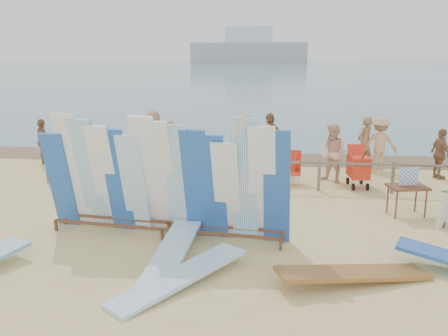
# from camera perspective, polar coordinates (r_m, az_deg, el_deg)

# --- Properties ---
(ground) EXTENTS (160.00, 160.00, 0.00)m
(ground) POSITION_cam_1_polar(r_m,az_deg,el_deg) (10.76, 1.70, -6.84)
(ground) COLOR #DEC980
(ground) RESTS_ON ground
(ocean) EXTENTS (320.00, 240.00, 0.02)m
(ocean) POSITION_cam_1_polar(r_m,az_deg,el_deg) (138.10, 6.57, 11.93)
(ocean) COLOR slate
(ocean) RESTS_ON ground
(wet_sand_strip) EXTENTS (40.00, 2.60, 0.01)m
(wet_sand_strip) POSITION_cam_1_polar(r_m,az_deg,el_deg) (17.67, 3.80, 1.29)
(wet_sand_strip) COLOR brown
(wet_sand_strip) RESTS_ON ground
(distant_ship) EXTENTS (45.00, 8.00, 14.00)m
(distant_ship) POSITION_cam_1_polar(r_m,az_deg,el_deg) (190.48, 3.01, 14.03)
(distant_ship) COLOR #999EA3
(distant_ship) RESTS_ON ocean
(fence) EXTENTS (12.08, 0.08, 0.90)m
(fence) POSITION_cam_1_polar(r_m,az_deg,el_deg) (13.44, 2.87, 0.14)
(fence) COLOR #6F6254
(fence) RESTS_ON ground
(main_surfboard_rack) EXTENTS (5.25, 1.17, 2.60)m
(main_surfboard_rack) POSITION_cam_1_polar(r_m,az_deg,el_deg) (9.80, -7.19, -1.76)
(main_surfboard_rack) COLOR brown
(main_surfboard_rack) RESTS_ON ground
(vendor_table) EXTENTS (1.00, 0.81, 1.16)m
(vendor_table) POSITION_cam_1_polar(r_m,az_deg,el_deg) (12.05, 21.10, -3.57)
(vendor_table) COLOR brown
(vendor_table) RESTS_ON ground
(flat_board_a) EXTENTS (0.70, 2.72, 0.34)m
(flat_board_a) POSITION_cam_1_polar(r_m,az_deg,el_deg) (8.97, -6.43, -11.23)
(flat_board_a) COLOR #92C6EA
(flat_board_a) RESTS_ON ground
(flat_board_c) EXTENTS (2.72, 1.46, 0.33)m
(flat_board_c) POSITION_cam_1_polar(r_m,az_deg,el_deg) (8.51, 15.30, -13.09)
(flat_board_c) COLOR #996329
(flat_board_c) RESTS_ON ground
(flat_board_b) EXTENTS (2.06, 2.50, 0.26)m
(flat_board_b) POSITION_cam_1_polar(r_m,az_deg,el_deg) (8.20, -5.28, -13.71)
(flat_board_b) COLOR #92C6EA
(flat_board_b) RESTS_ON ground
(beach_chair_left) EXTENTS (0.84, 0.85, 0.95)m
(beach_chair_left) POSITION_cam_1_polar(r_m,az_deg,el_deg) (14.11, 7.15, -0.78)
(beach_chair_left) COLOR red
(beach_chair_left) RESTS_ON ground
(beach_chair_right) EXTENTS (0.64, 0.66, 0.97)m
(beach_chair_right) POSITION_cam_1_polar(r_m,az_deg,el_deg) (14.13, 7.96, -0.76)
(beach_chair_right) COLOR red
(beach_chair_right) RESTS_ON ground
(stroller) EXTENTS (0.69, 0.92, 1.19)m
(stroller) POSITION_cam_1_polar(r_m,az_deg,el_deg) (14.12, 15.82, -0.34)
(stroller) COLOR red
(stroller) RESTS_ON ground
(beachgoer_6) EXTENTS (0.78, 0.81, 1.56)m
(beachgoer_6) POSITION_cam_1_polar(r_m,az_deg,el_deg) (15.56, 4.93, 2.53)
(beachgoer_6) COLOR tan
(beachgoer_6) RESTS_ON ground
(beachgoer_0) EXTENTS (0.54, 0.88, 1.67)m
(beachgoer_0) POSITION_cam_1_polar(r_m,az_deg,el_deg) (17.01, -18.38, 3.01)
(beachgoer_0) COLOR tan
(beachgoer_0) RESTS_ON ground
(beachgoer_9) EXTENTS (1.19, 0.63, 1.75)m
(beachgoer_9) POSITION_cam_1_polar(r_m,az_deg,el_deg) (16.47, 18.23, 2.84)
(beachgoer_9) COLOR tan
(beachgoer_9) RESTS_ON ground
(beachgoer_1) EXTENTS (0.35, 0.59, 1.56)m
(beachgoer_1) POSITION_cam_1_polar(r_m,az_deg,el_deg) (16.12, -6.61, 2.86)
(beachgoer_1) COLOR #8C6042
(beachgoer_1) RESTS_ON ground
(beachgoer_3) EXTENTS (0.76, 1.20, 1.73)m
(beachgoer_3) POSITION_cam_1_polar(r_m,az_deg,el_deg) (16.46, 2.53, 3.47)
(beachgoer_3) COLOR tan
(beachgoer_3) RESTS_ON ground
(beachgoer_4) EXTENTS (1.18, 0.92, 1.85)m
(beachgoer_4) POSITION_cam_1_polar(r_m,az_deg,el_deg) (15.94, 5.46, 3.31)
(beachgoer_4) COLOR #8C6042
(beachgoer_4) RESTS_ON ground
(beachgoer_7) EXTENTS (0.70, 0.71, 1.76)m
(beachgoer_7) POSITION_cam_1_polar(r_m,az_deg,el_deg) (16.35, 16.55, 2.90)
(beachgoer_7) COLOR #8C6042
(beachgoer_7) RESTS_ON ground
(beachgoer_11) EXTENTS (1.44, 1.65, 1.80)m
(beachgoer_11) POSITION_cam_1_polar(r_m,az_deg,el_deg) (17.23, -8.43, 3.90)
(beachgoer_11) COLOR beige
(beachgoer_11) RESTS_ON ground
(beachgoer_8) EXTENTS (0.93, 0.85, 1.76)m
(beachgoer_8) POSITION_cam_1_polar(r_m,az_deg,el_deg) (14.39, 13.02, 1.72)
(beachgoer_8) COLOR beige
(beachgoer_8) RESTS_ON ground
(beachgoer_extra_1) EXTENTS (0.81, 1.00, 1.57)m
(beachgoer_extra_1) POSITION_cam_1_polar(r_m,az_deg,el_deg) (17.64, -20.99, 3.00)
(beachgoer_extra_1) COLOR #8C6042
(beachgoer_extra_1) RESTS_ON ground
(beachgoer_10) EXTENTS (0.60, 0.98, 1.56)m
(beachgoer_10) POSITION_cam_1_polar(r_m,az_deg,el_deg) (15.89, 24.58, 1.56)
(beachgoer_10) COLOR #8C6042
(beachgoer_10) RESTS_ON ground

